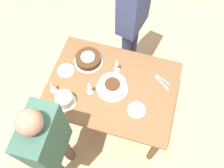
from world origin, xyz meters
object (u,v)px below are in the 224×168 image
object	(u,v)px
wine_glass_extra	(117,62)
person_watching	(49,144)
cake_back_decorated	(65,100)
wine_glass_near	(51,84)
cake_center_white	(112,86)
wine_glass_far	(89,86)
cake_front_chocolate	(88,59)
person_cutting	(133,12)

from	to	relation	value
wine_glass_extra	person_watching	distance (m)	1.02
cake_back_decorated	wine_glass_extra	world-z (taller)	wine_glass_extra
wine_glass_near	person_watching	size ratio (longest dim) A/B	0.13
cake_back_decorated	person_watching	distance (m)	0.49
person_watching	cake_center_white	bearing A→B (deg)	-25.70
cake_center_white	wine_glass_near	size ratio (longest dim) A/B	1.57
wine_glass_far	person_watching	world-z (taller)	person_watching
cake_front_chocolate	person_cutting	bearing A→B (deg)	-122.00
cake_center_white	wine_glass_extra	world-z (taller)	wine_glass_extra
wine_glass_far	person_cutting	size ratio (longest dim) A/B	0.12
cake_back_decorated	wine_glass_extra	xyz separation A→B (m)	(-0.38, -0.50, 0.08)
cake_center_white	cake_front_chocolate	size ratio (longest dim) A/B	1.04
cake_center_white	wine_glass_far	xyz separation A→B (m)	(0.20, 0.11, 0.10)
cake_center_white	cake_back_decorated	world-z (taller)	cake_back_decorated
wine_glass_near	wine_glass_extra	distance (m)	0.68
wine_glass_near	wine_glass_far	bearing A→B (deg)	-166.79
wine_glass_near	person_watching	xyz separation A→B (m)	(-0.23, 0.55, 0.08)
cake_front_chocolate	person_cutting	xyz separation A→B (m)	(-0.34, -0.54, 0.25)
person_cutting	person_watching	distance (m)	1.56
wine_glass_far	wine_glass_extra	distance (m)	0.37
cake_center_white	wine_glass_extra	distance (m)	0.24
wine_glass_extra	person_watching	bearing A→B (deg)	72.16
cake_center_white	wine_glass_near	bearing A→B (deg)	18.79
cake_front_chocolate	wine_glass_extra	size ratio (longest dim) A/B	1.45
cake_center_white	person_watching	xyz separation A→B (m)	(0.33, 0.74, 0.17)
cake_center_white	wine_glass_extra	bearing A→B (deg)	-85.67
cake_center_white	wine_glass_far	distance (m)	0.25
wine_glass_extra	cake_back_decorated	bearing A→B (deg)	52.66
cake_center_white	cake_front_chocolate	distance (m)	0.41
wine_glass_near	cake_center_white	bearing A→B (deg)	-161.21
wine_glass_far	person_watching	size ratio (longest dim) A/B	0.13
wine_glass_near	wine_glass_extra	size ratio (longest dim) A/B	0.96
cake_back_decorated	wine_glass_far	bearing A→B (deg)	-138.68
person_cutting	cake_front_chocolate	bearing A→B (deg)	-19.70
cake_front_chocolate	person_watching	world-z (taller)	person_watching
wine_glass_near	person_cutting	size ratio (longest dim) A/B	0.12
wine_glass_extra	person_watching	size ratio (longest dim) A/B	0.13
cake_center_white	wine_glass_near	distance (m)	0.59
cake_center_white	person_cutting	distance (m)	0.82
wine_glass_extra	person_cutting	xyz separation A→B (m)	(-0.02, -0.55, 0.16)
cake_front_chocolate	wine_glass_far	size ratio (longest dim) A/B	1.49
cake_back_decorated	person_cutting	bearing A→B (deg)	-110.75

